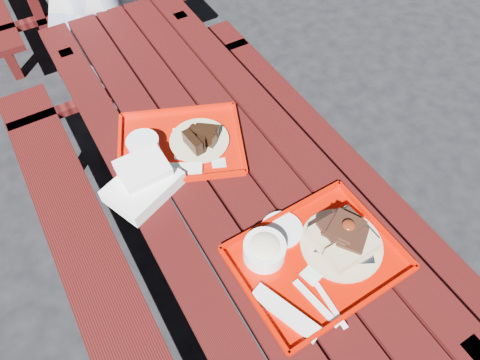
{
  "coord_description": "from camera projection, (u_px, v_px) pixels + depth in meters",
  "views": [
    {
      "loc": [
        -0.45,
        -0.91,
        2.01
      ],
      "look_at": [
        0.0,
        -0.15,
        0.82
      ],
      "focal_mm": 32.0,
      "sensor_mm": 36.0,
      "label": 1
    }
  ],
  "objects": [
    {
      "name": "near_tray",
      "position": [
        313.0,
        250.0,
        1.36
      ],
      "size": [
        0.52,
        0.44,
        0.16
      ],
      "color": "#B90D00",
      "rests_on": "picnic_table_near"
    },
    {
      "name": "white_cloth",
      "position": [
        143.0,
        182.0,
        1.51
      ],
      "size": [
        0.3,
        0.26,
        0.1
      ],
      "color": "white",
      "rests_on": "picnic_table_near"
    },
    {
      "name": "far_tray",
      "position": [
        178.0,
        144.0,
        1.64
      ],
      "size": [
        0.58,
        0.52,
        0.08
      ],
      "color": "#C21102",
      "rests_on": "picnic_table_near"
    },
    {
      "name": "picnic_table_near",
      "position": [
        222.0,
        192.0,
        1.77
      ],
      "size": [
        1.41,
        2.4,
        0.75
      ],
      "color": "#3C0C0B",
      "rests_on": "ground"
    },
    {
      "name": "ground",
      "position": [
        225.0,
        254.0,
        2.22
      ],
      "size": [
        60.0,
        60.0,
        0.0
      ],
      "primitive_type": "plane",
      "color": "black",
      "rests_on": "ground"
    }
  ]
}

